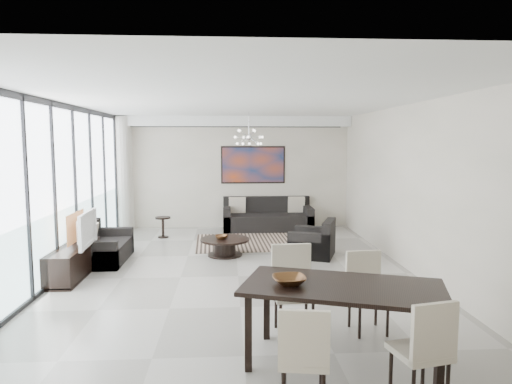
{
  "coord_description": "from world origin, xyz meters",
  "views": [
    {
      "loc": [
        -0.16,
        -7.46,
        2.24
      ],
      "look_at": [
        0.4,
        1.58,
        1.25
      ],
      "focal_mm": 32.0,
      "sensor_mm": 36.0,
      "label": 1
    }
  ],
  "objects": [
    {
      "name": "dining_chair_nw",
      "position": [
        0.6,
        -2.24,
        0.59
      ],
      "size": [
        0.49,
        0.49,
        1.03
      ],
      "color": "beige",
      "rests_on": "floor"
    },
    {
      "name": "tv_console",
      "position": [
        -2.76,
        0.17,
        0.26
      ],
      "size": [
        0.46,
        1.64,
        0.51
      ],
      "primitive_type": "cube",
      "color": "black",
      "rests_on": "floor"
    },
    {
      "name": "room_shell",
      "position": [
        0.46,
        0.0,
        1.45
      ],
      "size": [
        6.0,
        9.0,
        2.9
      ],
      "color": "#A8A39B",
      "rests_on": "ground"
    },
    {
      "name": "window_wall",
      "position": [
        -2.86,
        0.0,
        1.47
      ],
      "size": [
        0.37,
        8.95,
        2.9
      ],
      "color": "white",
      "rests_on": "floor"
    },
    {
      "name": "chandelier",
      "position": [
        0.3,
        2.5,
        2.35
      ],
      "size": [
        0.66,
        0.66,
        0.71
      ],
      "color": "silver",
      "rests_on": "room_shell"
    },
    {
      "name": "bowl_dining",
      "position": [
        0.45,
        -3.04,
        0.86
      ],
      "size": [
        0.36,
        0.36,
        0.08
      ],
      "primitive_type": "imported",
      "rotation": [
        0.0,
        0.0,
        0.09
      ],
      "color": "brown",
      "rests_on": "dining_table"
    },
    {
      "name": "coffee_table",
      "position": [
        -0.23,
        1.43,
        0.19
      ],
      "size": [
        0.98,
        0.98,
        0.34
      ],
      "color": "black",
      "rests_on": "floor"
    },
    {
      "name": "armchair",
      "position": [
        1.53,
        1.29,
        0.25
      ],
      "size": [
        1.06,
        1.09,
        0.73
      ],
      "color": "black",
      "rests_on": "floor"
    },
    {
      "name": "sofa_main",
      "position": [
        0.85,
        4.07,
        0.28
      ],
      "size": [
        2.26,
        0.93,
        0.82
      ],
      "color": "black",
      "rests_on": "floor"
    },
    {
      "name": "soffit",
      "position": [
        0.0,
        4.3,
        2.77
      ],
      "size": [
        5.98,
        0.4,
        0.26
      ],
      "primitive_type": "cube",
      "color": "white",
      "rests_on": "room_shell"
    },
    {
      "name": "painting",
      "position": [
        0.5,
        4.47,
        1.65
      ],
      "size": [
        1.68,
        0.04,
        0.98
      ],
      "primitive_type": "cube",
      "color": "#AB3C17",
      "rests_on": "room_shell"
    },
    {
      "name": "television",
      "position": [
        -2.6,
        0.18,
        0.8
      ],
      "size": [
        0.17,
        1.0,
        0.58
      ],
      "primitive_type": "imported",
      "rotation": [
        0.0,
        0.0,
        1.61
      ],
      "color": "gray",
      "rests_on": "tv_console"
    },
    {
      "name": "dining_table",
      "position": [
        0.98,
        -3.1,
        0.74
      ],
      "size": [
        2.18,
        1.56,
        0.82
      ],
      "color": "black",
      "rests_on": "floor"
    },
    {
      "name": "rug",
      "position": [
        0.37,
        2.6,
        0.01
      ],
      "size": [
        2.56,
        2.01,
        0.01
      ],
      "primitive_type": "cube",
      "rotation": [
        0.0,
        0.0,
        0.04
      ],
      "color": "black",
      "rests_on": "floor"
    },
    {
      "name": "dining_chair_ne",
      "position": [
        1.48,
        -2.25,
        0.54
      ],
      "size": [
        0.47,
        0.47,
        0.94
      ],
      "color": "beige",
      "rests_on": "floor"
    },
    {
      "name": "loveseat",
      "position": [
        -2.54,
        1.13,
        0.24
      ],
      "size": [
        0.81,
        1.44,
        0.72
      ],
      "color": "black",
      "rests_on": "floor"
    },
    {
      "name": "side_table",
      "position": [
        -1.7,
        3.25,
        0.32
      ],
      "size": [
        0.36,
        0.36,
        0.49
      ],
      "color": "black",
      "rests_on": "floor"
    },
    {
      "name": "dining_chair_sw",
      "position": [
        0.46,
        -3.89,
        0.52
      ],
      "size": [
        0.47,
        0.47,
        0.91
      ],
      "color": "beige",
      "rests_on": "floor"
    },
    {
      "name": "bowl_coffee",
      "position": [
        -0.3,
        1.39,
        0.38
      ],
      "size": [
        0.28,
        0.28,
        0.08
      ],
      "primitive_type": "imported",
      "rotation": [
        0.0,
        0.0,
        -0.13
      ],
      "color": "brown",
      "rests_on": "coffee_table"
    },
    {
      "name": "dining_chair_se",
      "position": [
        1.51,
        -3.86,
        0.53
      ],
      "size": [
        0.51,
        0.51,
        0.93
      ],
      "color": "beige",
      "rests_on": "floor"
    }
  ]
}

